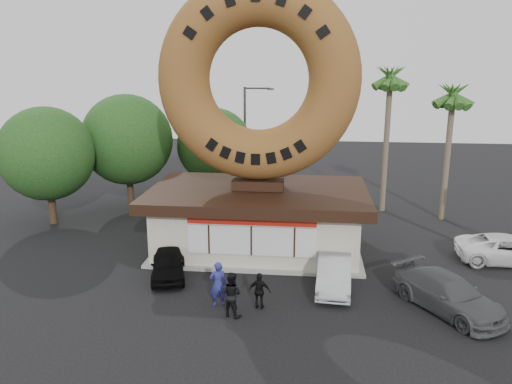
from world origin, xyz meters
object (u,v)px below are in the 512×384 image
object	(u,v)px
street_lamp	(247,138)
car_silver	(334,273)
donut_shop	(258,217)
giant_donut	(258,80)
person_left	(218,284)
car_grey	(448,294)
car_white	(509,249)
person_right	(260,291)
car_black	(168,264)
person_center	(231,294)

from	to	relation	value
street_lamp	car_silver	size ratio (longest dim) A/B	1.96
donut_shop	giant_donut	bearing A→B (deg)	90.00
person_left	car_silver	bearing A→B (deg)	-173.85
donut_shop	car_grey	bearing A→B (deg)	-36.08
car_grey	car_white	size ratio (longest dim) A/B	0.99
giant_donut	car_white	size ratio (longest dim) A/B	2.02
donut_shop	street_lamp	bearing A→B (deg)	100.50
person_right	car_black	xyz separation A→B (m)	(-4.49, 2.62, -0.12)
person_right	car_grey	distance (m)	7.46
street_lamp	person_right	xyz separation A→B (m)	(2.61, -16.64, -3.73)
person_right	car_black	bearing A→B (deg)	-23.01
donut_shop	person_right	size ratio (longest dim) A/B	7.40
street_lamp	car_grey	xyz separation A→B (m)	(10.04, -15.98, -3.77)
giant_donut	person_center	size ratio (longest dim) A/B	5.54
car_grey	donut_shop	bearing A→B (deg)	110.59
street_lamp	person_center	bearing A→B (deg)	-84.79
person_center	car_black	bearing A→B (deg)	-20.33
giant_donut	car_black	xyz separation A→B (m)	(-3.74, -4.02, -8.15)
person_center	car_grey	xyz separation A→B (m)	(8.46, 1.36, -0.19)
giant_donut	person_right	bearing A→B (deg)	-83.52
person_left	person_center	size ratio (longest dim) A/B	1.05
person_left	person_right	bearing A→B (deg)	158.88
giant_donut	street_lamp	xyz separation A→B (m)	(-1.86, 10.00, -4.30)
street_lamp	car_black	distance (m)	14.66
street_lamp	car_silver	world-z (taller)	street_lamp
person_center	car_silver	world-z (taller)	person_center
person_left	car_grey	bearing A→B (deg)	165.09
car_silver	car_black	bearing A→B (deg)	-179.09
giant_donut	car_grey	size ratio (longest dim) A/B	2.04
person_left	person_right	distance (m)	1.71
street_lamp	car_black	bearing A→B (deg)	-97.64
person_left	car_black	world-z (taller)	person_left
giant_donut	car_silver	world-z (taller)	giant_donut
person_right	car_grey	world-z (taller)	person_right
person_center	street_lamp	bearing A→B (deg)	-61.36
car_silver	car_grey	world-z (taller)	car_grey
street_lamp	person_center	distance (m)	17.77
street_lamp	car_white	world-z (taller)	street_lamp
giant_donut	car_black	bearing A→B (deg)	-132.92
giant_donut	person_center	xyz separation A→B (m)	(-0.28, -7.33, -7.88)
donut_shop	car_black	distance (m)	5.59
street_lamp	car_silver	distance (m)	15.91
person_center	car_black	size ratio (longest dim) A/B	0.48
giant_donut	person_right	world-z (taller)	giant_donut
car_silver	car_grey	distance (m)	4.67
donut_shop	person_right	xyz separation A→B (m)	(0.75, -6.62, -1.01)
donut_shop	car_black	size ratio (longest dim) A/B	3.01
person_right	car_silver	world-z (taller)	person_right
street_lamp	car_grey	distance (m)	19.24
person_left	person_right	size ratio (longest dim) A/B	1.24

